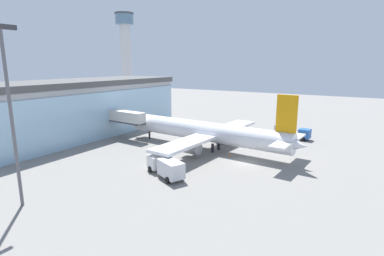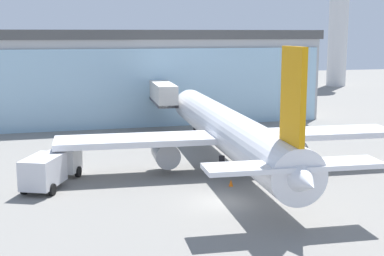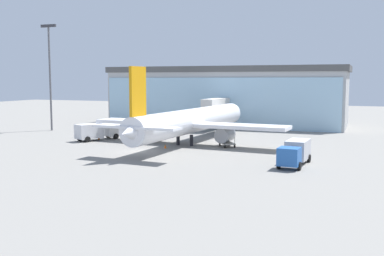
{
  "view_description": "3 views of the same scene",
  "coord_description": "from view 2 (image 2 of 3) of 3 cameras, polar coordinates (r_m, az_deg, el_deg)",
  "views": [
    {
      "loc": [
        -43.7,
        -16.72,
        15.57
      ],
      "look_at": [
        2.3,
        11.35,
        4.06
      ],
      "focal_mm": 28.0,
      "sensor_mm": 36.0,
      "label": 1
    },
    {
      "loc": [
        -11.31,
        -34.52,
        11.78
      ],
      "look_at": [
        1.0,
        11.26,
        3.34
      ],
      "focal_mm": 50.0,
      "sensor_mm": 36.0,
      "label": 2
    },
    {
      "loc": [
        27.86,
        -52.42,
        9.47
      ],
      "look_at": [
        4.23,
        8.22,
        2.45
      ],
      "focal_mm": 42.0,
      "sensor_mm": 36.0,
      "label": 3
    }
  ],
  "objects": [
    {
      "name": "ground",
      "position": [
        38.19,
        2.97,
        -7.88
      ],
      "size": [
        240.0,
        240.0,
        0.0
      ],
      "primitive_type": "plane",
      "color": "gray"
    },
    {
      "name": "jet_bridge",
      "position": [
        65.45,
        -3.38,
        3.78
      ],
      "size": [
        3.15,
        13.32,
        5.98
      ],
      "rotation": [
        0.0,
        0.0,
        1.5
      ],
      "color": "beige",
      "rests_on": "ground"
    },
    {
      "name": "safety_cone_nose",
      "position": [
        41.95,
        4.18,
        -5.85
      ],
      "size": [
        0.36,
        0.36,
        0.55
      ],
      "primitive_type": "cone",
      "color": "orange",
      "rests_on": "ground"
    },
    {
      "name": "catering_truck",
      "position": [
        43.03,
        -14.82,
        -4.11
      ],
      "size": [
        5.0,
        7.56,
        2.65
      ],
      "rotation": [
        0.0,
        0.0,
        1.15
      ],
      "color": "silver",
      "rests_on": "ground"
    },
    {
      "name": "airplane",
      "position": [
        46.85,
        3.88,
        -0.32
      ],
      "size": [
        29.85,
        37.12,
        11.01
      ],
      "rotation": [
        0.0,
        0.0,
        1.51
      ],
      "color": "silver",
      "rests_on": "ground"
    },
    {
      "name": "terminal_building",
      "position": [
        74.93,
        -6.36,
        5.68
      ],
      "size": [
        49.7,
        16.21,
        12.18
      ],
      "rotation": [
        0.0,
        0.0,
        -0.0
      ],
      "color": "#AAAAAA",
      "rests_on": "ground"
    },
    {
      "name": "safety_cone_wingtip",
      "position": [
        44.18,
        -15.02,
        -5.35
      ],
      "size": [
        0.36,
        0.36,
        0.55
      ],
      "primitive_type": "cone",
      "color": "orange",
      "rests_on": "ground"
    },
    {
      "name": "baggage_cart",
      "position": [
        48.74,
        10.91,
        -3.47
      ],
      "size": [
        2.94,
        3.21,
        1.5
      ],
      "rotation": [
        0.0,
        0.0,
        2.2
      ],
      "color": "#9E998C",
      "rests_on": "ground"
    }
  ]
}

